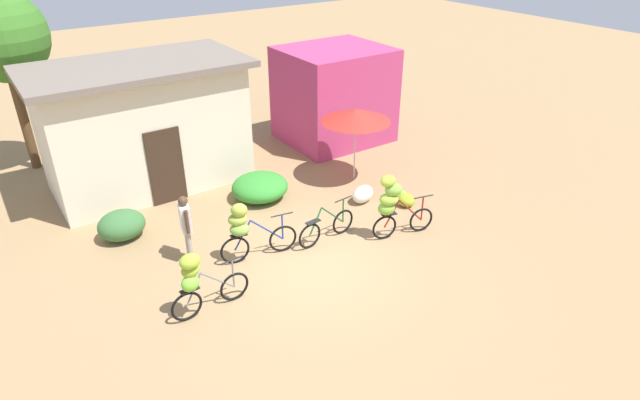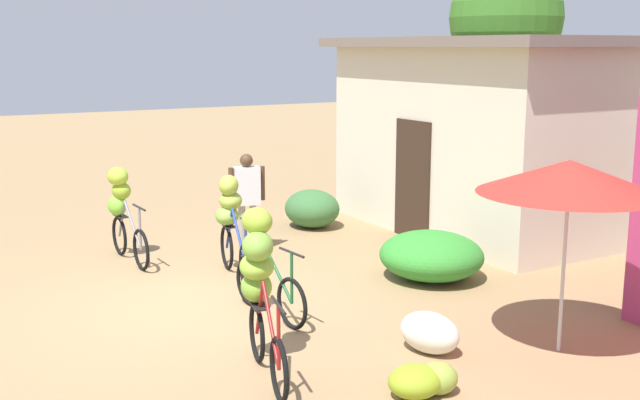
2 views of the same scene
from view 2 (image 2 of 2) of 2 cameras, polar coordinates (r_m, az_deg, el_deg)
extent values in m
plane|color=#96774F|center=(9.90, -9.26, -7.76)|extent=(60.00, 60.00, 0.00)
cube|color=beige|center=(13.83, 11.38, 4.37)|extent=(5.00, 2.66, 3.19)
cube|color=#72665B|center=(13.74, 11.65, 11.32)|extent=(5.50, 3.16, 0.16)
cube|color=#332319|center=(13.07, 6.83, 1.48)|extent=(0.90, 0.06, 2.00)
cylinder|color=brown|center=(17.68, 13.19, 5.57)|extent=(0.26, 0.26, 3.08)
sphere|color=#376F23|center=(17.61, 13.52, 12.94)|extent=(2.44, 2.44, 2.44)
ellipsoid|color=#386936|center=(13.89, -0.59, -0.63)|extent=(1.08, 0.95, 0.68)
ellipsoid|color=#32882E|center=(10.95, 8.19, -4.06)|extent=(1.49, 1.44, 0.66)
cylinder|color=beige|center=(8.52, 17.52, -4.29)|extent=(0.04, 0.04, 1.99)
cone|color=red|center=(8.33, 17.88, 1.65)|extent=(1.89, 1.89, 0.35)
torus|color=black|center=(11.52, -13.04, -3.58)|extent=(0.62, 0.07, 0.62)
torus|color=black|center=(12.44, -14.55, -2.56)|extent=(0.62, 0.07, 0.62)
cylinder|color=slate|center=(12.21, -14.37, -1.35)|extent=(0.38, 0.05, 0.62)
cylinder|color=slate|center=(11.75, -13.62, -1.80)|extent=(0.67, 0.06, 0.63)
cylinder|color=black|center=(11.38, -13.17, -0.53)|extent=(0.50, 0.05, 0.03)
cylinder|color=slate|center=(11.45, -13.11, -2.07)|extent=(0.04, 0.04, 0.63)
cube|color=black|center=(12.27, -14.48, -1.12)|extent=(0.36, 0.15, 0.02)
ellipsoid|color=#75C639|center=(12.21, -14.70, -0.37)|extent=(0.39, 0.34, 0.32)
ellipsoid|color=#8AA92C|center=(12.13, -14.41, 0.67)|extent=(0.37, 0.31, 0.27)
ellipsoid|color=#98C033|center=(12.09, -14.66, 1.69)|extent=(0.39, 0.32, 0.28)
torus|color=black|center=(10.34, -5.45, -4.95)|extent=(0.65, 0.16, 0.65)
torus|color=black|center=(11.37, -6.87, -3.48)|extent=(0.65, 0.16, 0.65)
cylinder|color=navy|center=(11.11, -6.68, -2.11)|extent=(0.42, 0.11, 0.67)
cylinder|color=navy|center=(10.59, -5.98, -2.76)|extent=(0.73, 0.16, 0.67)
cylinder|color=black|center=(10.19, -5.51, -1.62)|extent=(0.50, 0.12, 0.03)
cylinder|color=navy|center=(10.26, -5.48, -3.30)|extent=(0.04, 0.04, 0.62)
cube|color=black|center=(11.18, -6.79, -1.86)|extent=(0.38, 0.20, 0.02)
ellipsoid|color=#78A740|center=(11.12, -6.86, -1.16)|extent=(0.52, 0.48, 0.27)
ellipsoid|color=#8EA93E|center=(11.10, -6.60, -0.04)|extent=(0.48, 0.43, 0.27)
ellipsoid|color=#95AD3A|center=(11.01, -6.74, 1.08)|extent=(0.43, 0.40, 0.30)
torus|color=black|center=(8.96, -2.08, -7.61)|extent=(0.61, 0.10, 0.61)
torus|color=black|center=(9.77, -5.24, -6.04)|extent=(0.61, 0.10, 0.61)
cylinder|color=#19592D|center=(9.53, -4.76, -4.55)|extent=(0.38, 0.07, 0.63)
cylinder|color=#19592D|center=(9.13, -3.19, -5.26)|extent=(0.67, 0.09, 0.64)
cylinder|color=black|center=(8.78, -2.11, -3.88)|extent=(0.50, 0.07, 0.03)
cylinder|color=#19592D|center=(8.86, -2.10, -5.76)|extent=(0.04, 0.04, 0.60)
cube|color=black|center=(9.59, -4.98, -4.27)|extent=(0.37, 0.17, 0.02)
torus|color=black|center=(7.23, -3.04, -12.37)|extent=(0.60, 0.19, 0.61)
torus|color=black|center=(8.11, -4.67, -9.72)|extent=(0.60, 0.19, 0.61)
cylinder|color=maroon|center=(7.84, -4.44, -7.93)|extent=(0.37, 0.12, 0.66)
cylinder|color=maroon|center=(7.40, -3.64, -9.12)|extent=(0.64, 0.19, 0.67)
cylinder|color=black|center=(7.01, -3.09, -7.73)|extent=(0.49, 0.15, 0.03)
cylinder|color=maroon|center=(7.12, -3.06, -10.09)|extent=(0.04, 0.04, 0.62)
cube|color=black|center=(7.90, -4.56, -7.69)|extent=(0.38, 0.22, 0.02)
ellipsoid|color=#79AA36|center=(7.92, -4.71, -6.38)|extent=(0.47, 0.42, 0.31)
ellipsoid|color=#8EBD39|center=(7.81, -4.67, -4.89)|extent=(0.54, 0.50, 0.27)
ellipsoid|color=#7CB03E|center=(7.66, -4.60, -3.41)|extent=(0.49, 0.46, 0.30)
ellipsoid|color=#92B734|center=(7.75, -4.66, -1.55)|extent=(0.37, 0.30, 0.27)
ellipsoid|color=#85AF3E|center=(7.49, 7.51, -13.06)|extent=(0.56, 0.58, 0.26)
ellipsoid|color=#8BA724|center=(7.41, 7.02, -13.11)|extent=(0.55, 0.61, 0.31)
ellipsoid|color=#8EA63E|center=(7.50, 8.64, -12.84)|extent=(0.45, 0.48, 0.31)
ellipsoid|color=silver|center=(8.41, 8.07, -9.63)|extent=(0.80, 0.62, 0.44)
cylinder|color=gray|center=(12.32, -4.94, -2.04)|extent=(0.11, 0.11, 0.76)
cylinder|color=gray|center=(12.28, -5.76, -2.09)|extent=(0.11, 0.11, 0.76)
cube|color=silver|center=(12.16, -5.40, 1.04)|extent=(0.28, 0.43, 0.60)
cylinder|color=#4C3321|center=(12.21, -4.26, 1.25)|extent=(0.08, 0.08, 0.54)
cylinder|color=#4C3321|center=(12.10, -6.56, 1.12)|extent=(0.08, 0.08, 0.54)
sphere|color=#4C3321|center=(12.10, -5.44, 2.92)|extent=(0.20, 0.20, 0.20)
camera|label=1|loc=(15.12, -50.79, 20.94)|focal=29.88mm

